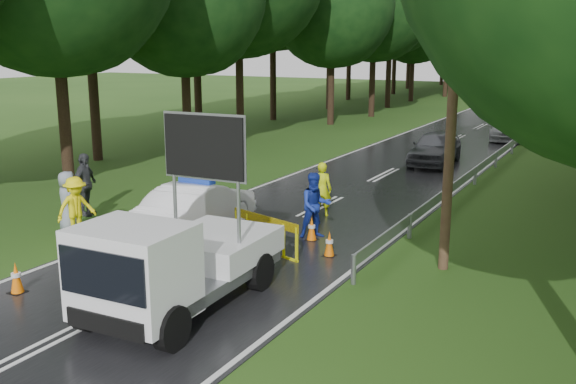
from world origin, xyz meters
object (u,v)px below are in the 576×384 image
Objects in this scene: barrier at (265,225)px; queue_car_fourth at (543,103)px; queue_car_second at (508,128)px; work_truck at (173,263)px; queue_car_first at (435,148)px; queue_car_third at (520,116)px; police_sedan at (198,208)px; civilian at (315,205)px; officer at (322,189)px.

barrier is 0.46× the size of queue_car_fourth.
work_truck is at bearing -100.18° from queue_car_second.
queue_car_third is at bearing 82.81° from queue_car_first.
queue_car_fourth is (4.31, 38.61, 0.10)m from police_sedan.
work_truck reaches higher than police_sedan.
civilian is 37.47m from queue_car_fourth.
work_truck is at bearing -133.96° from civilian.
queue_car_first is 0.96× the size of queue_car_second.
queue_car_second reaches higher than barrier.
queue_car_first is 9.71m from queue_car_second.
officer is 0.34× the size of queue_car_third.
queue_car_second is at bearing -94.21° from queue_car_fourth.
civilian is at bearing -96.40° from queue_car_fourth.
officer is 2.33m from civilian.
officer reaches higher than police_sedan.
queue_car_third reaches higher than queue_car_second.
civilian is at bearing -87.95° from queue_car_third.
officer reaches higher than queue_car_fourth.
work_truck is 18.66m from queue_car_first.
civilian is at bearing -164.44° from police_sedan.
queue_car_second is at bearing 78.16° from queue_car_first.
civilian reaches higher than queue_car_fourth.
work_truck is 4.20m from barrier.
work_truck is 34.28m from queue_car_third.
work_truck is 43.47m from queue_car_fourth.
work_truck is 6.01m from civilian.
queue_car_third is at bearing -103.73° from officer.
work_truck reaches higher than queue_car_fourth.
queue_car_first is (0.61, 10.48, -0.11)m from officer.
civilian is at bearing -91.99° from queue_car_first.
queue_car_second is at bearing 102.67° from barrier.
queue_car_second is 0.90× the size of queue_car_third.
officer is (-0.29, 4.00, 0.11)m from barrier.
police_sedan reaches higher than queue_car_third.
queue_car_third is at bearing 85.98° from work_truck.
queue_car_second is (1.25, 22.26, -0.26)m from civilian.
civilian is at bearing 85.80° from work_truck.
queue_car_fourth reaches higher than barrier.
queue_car_fourth is (1.36, 24.79, 0.08)m from queue_car_first.
work_truck is at bearing 117.08° from police_sedan.
queue_car_second is at bearing 84.86° from work_truck.
queue_car_third is at bearing -96.12° from queue_car_fourth.
police_sedan is 2.72m from barrier.
civilian is (0.21, 6.00, -0.13)m from work_truck.
queue_car_first is at bearing -106.49° from police_sedan.
police_sedan reaches higher than barrier.
police_sedan is at bearing 119.35° from work_truck.
officer is at bearing -103.17° from queue_car_second.
queue_car_fourth is at bearing 86.06° from work_truck.
queue_car_first is at bearing 49.13° from civilian.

